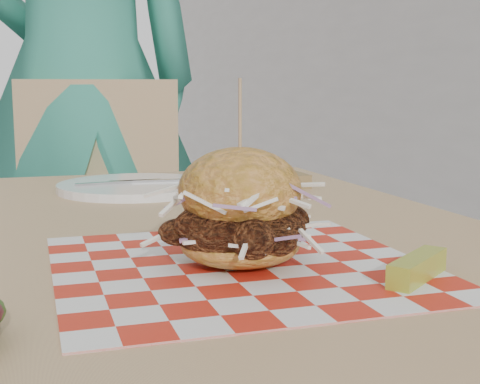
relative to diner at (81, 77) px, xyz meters
The scene contains 8 objects.
diner is the anchor object (origin of this frame).
patio_table 1.17m from the diner, 88.55° to the right, with size 0.80×1.20×0.75m.
patio_chair 0.47m from the diner, 78.80° to the right, with size 0.49×0.50×0.95m.
paper_liner 1.33m from the diner, 87.82° to the right, with size 0.36×0.36×0.00m, color red.
sandwich 1.32m from the diner, 87.82° to the right, with size 0.16×0.16×0.18m.
pickle_spear 1.44m from the diner, 82.36° to the right, with size 0.10×0.02×0.02m, color #A0AD32.
place_setting 0.80m from the diner, 87.88° to the right, with size 0.27×0.27×0.02m.
kraft_tray 0.85m from the diner, 72.20° to the right, with size 0.15×0.12×0.06m.
Camera 1 is at (-0.04, -0.89, 0.92)m, focal length 50.00 mm.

